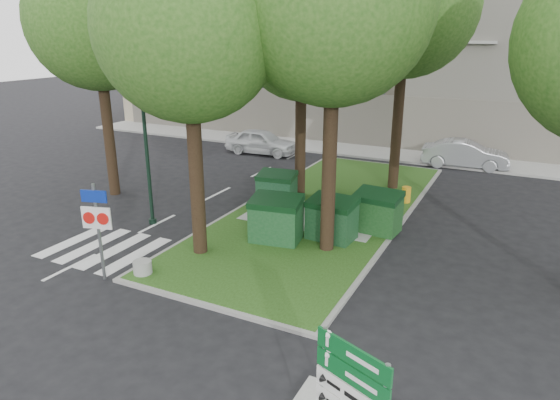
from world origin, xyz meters
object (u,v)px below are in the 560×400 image
Objects in this scene: tree_median_mid at (305,25)px; car_silver at (465,154)px; dumpster_b at (276,219)px; dumpster_c at (332,219)px; traffic_sign_pole at (97,219)px; directional_sign at (352,398)px; tree_median_near_left at (191,9)px; street_lamp at (145,137)px; bollard_left at (143,267)px; tree_street_left at (97,7)px; car_white at (261,142)px; dumpster_d at (377,212)px; bollard_mid at (286,228)px; litter_bin at (406,195)px; bollard_right at (283,237)px; dumpster_a at (277,189)px.

tree_median_mid is 11.86m from car_silver.
dumpster_b reaches higher than dumpster_c.
directional_sign is (8.59, -3.62, 0.02)m from traffic_sign_pole.
street_lamp is (-3.26, 1.40, -4.06)m from tree_median_near_left.
dumpster_c is at bearing 31.51° from traffic_sign_pole.
dumpster_b is 3.44× the size of bollard_left.
directional_sign is at bearing -63.08° from tree_median_mid.
tree_street_left is at bearing 114.56° from traffic_sign_pole.
street_lamp is (-6.51, -1.38, 2.44)m from dumpster_c.
dumpster_b is at bearing -151.56° from car_white.
tree_street_left is 13.31m from dumpster_d.
car_silver is at bearing -81.80° from car_white.
directional_sign reaches higher than bollard_mid.
street_lamp is at bearing 175.94° from dumpster_b.
traffic_sign_pole is (-3.25, -4.48, 0.97)m from dumpster_b.
street_lamp is (-3.76, -5.10, -3.72)m from tree_median_mid.
tree_median_mid is at bearing -164.21° from litter_bin.
dumpster_a is at bearing 119.95° from bollard_right.
traffic_sign_pole is at bearing -134.97° from dumpster_b.
dumpster_c is 7.08m from street_lamp.
dumpster_c is 0.64× the size of directional_sign.
dumpster_c is (10.25, -0.73, -6.83)m from tree_street_left.
bollard_mid is at bearing 108.30° from bollard_right.
bollard_left is at bearing -124.26° from dumpster_d.
bollard_right is 0.93× the size of bollard_mid.
dumpster_c is at bearing 50.85° from bollard_left.
tree_median_mid reaches higher than street_lamp.
bollard_mid is 6.26m from traffic_sign_pole.
street_lamp is at bearing -155.21° from dumpster_d.
bollard_mid is 12.46m from car_white.
dumpster_d is 10.97m from car_silver.
dumpster_b is 1.10× the size of dumpster_c.
litter_bin is 7.44m from car_silver.
bollard_right is (1.97, 1.68, -6.99)m from tree_median_near_left.
tree_median_mid is 7.81m from litter_bin.
traffic_sign_pole is (-3.57, -4.33, 1.50)m from bollard_right.
dumpster_a is at bearing 84.07° from bollard_left.
street_lamp is at bearing 165.18° from directional_sign.
bollard_left is (6.31, -5.56, -7.34)m from tree_street_left.
bollard_left is at bearing 16.30° from traffic_sign_pole.
street_lamp is at bearing -176.98° from bollard_right.
tree_median_mid is 15.43× the size of litter_bin.
dumpster_d is at bearing 31.64° from traffic_sign_pole.
dumpster_a is 2.71× the size of bollard_right.
dumpster_d is at bearing 19.46° from street_lamp.
dumpster_b is 13.83m from car_silver.
dumpster_d is at bearing 3.06° from tree_street_left.
bollard_right is at bearing -129.74° from dumpster_d.
street_lamp is (3.74, -2.10, -4.39)m from tree_street_left.
dumpster_b is at bearing 145.41° from directional_sign.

